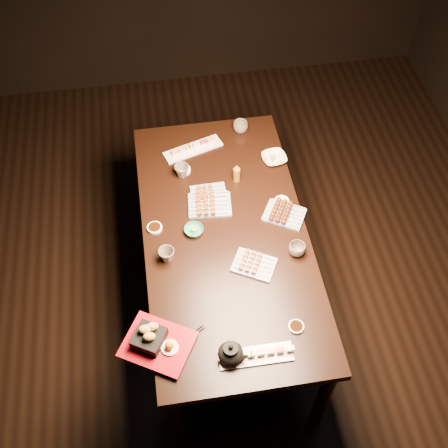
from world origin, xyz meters
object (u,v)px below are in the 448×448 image
at_px(tempura_tray, 157,341).
at_px(yakitori_plate_right, 254,263).
at_px(teacup_far_right, 240,127).
at_px(sushi_platter_far, 193,147).
at_px(teacup_near_left, 167,255).
at_px(teacup_mid_right, 297,249).
at_px(yakitori_plate_left, 210,202).
at_px(edamame_bowl_green, 194,230).
at_px(condiment_bottle, 237,173).
at_px(edamame_bowl_cream, 274,158).
at_px(teacup_far_left, 182,171).
at_px(sushi_platter_near, 256,354).
at_px(dining_table, 225,270).
at_px(yakitori_plate_center, 209,192).
at_px(teapot, 231,352).

bearing_deg(tempura_tray, yakitori_plate_right, 65.35).
distance_m(tempura_tray, teacup_far_right, 1.54).
height_order(sushi_platter_far, teacup_near_left, teacup_near_left).
xyz_separation_m(tempura_tray, teacup_mid_right, (0.78, 0.42, -0.02)).
relative_size(sushi_platter_far, tempura_tray, 1.15).
distance_m(yakitori_plate_right, teacup_mid_right, 0.24).
distance_m(teacup_near_left, teacup_mid_right, 0.69).
bearing_deg(yakitori_plate_left, sushi_platter_far, 100.10).
distance_m(edamame_bowl_green, condiment_bottle, 0.46).
xyz_separation_m(edamame_bowl_cream, teacup_far_left, (-0.57, -0.04, 0.02)).
distance_m(sushi_platter_near, yakitori_plate_left, 0.95).
relative_size(edamame_bowl_green, edamame_bowl_cream, 0.74).
bearing_deg(sushi_platter_far, dining_table, 80.41).
xyz_separation_m(sushi_platter_near, yakitori_plate_left, (-0.09, 0.94, 0.01)).
xyz_separation_m(yakitori_plate_left, edamame_bowl_green, (-0.11, -0.17, -0.01)).
distance_m(yakitori_plate_center, teapot, 1.01).
height_order(tempura_tray, teacup_mid_right, tempura_tray).
relative_size(sushi_platter_near, tempura_tray, 1.12).
relative_size(yakitori_plate_right, teacup_far_left, 2.55).
bearing_deg(yakitori_plate_center, sushi_platter_near, -86.28).
bearing_deg(yakitori_plate_left, edamame_bowl_cream, 38.99).
bearing_deg(yakitori_plate_left, yakitori_plate_center, 91.08).
distance_m(sushi_platter_far, edamame_bowl_green, 0.64).
relative_size(edamame_bowl_cream, tempura_tray, 0.46).
relative_size(sushi_platter_far, edamame_bowl_green, 3.42).
relative_size(edamame_bowl_cream, teacup_far_right, 1.57).
distance_m(yakitori_plate_left, teapot, 0.93).
xyz_separation_m(sushi_platter_far, teacup_far_left, (-0.09, -0.20, 0.02)).
relative_size(dining_table, sushi_platter_near, 5.07).
bearing_deg(teacup_mid_right, yakitori_plate_left, 136.22).
distance_m(yakitori_plate_left, tempura_tray, 0.90).
relative_size(teacup_far_left, teapot, 0.59).
height_order(tempura_tray, condiment_bottle, condiment_bottle).
bearing_deg(sushi_platter_near, teapot, 174.12).
height_order(yakitori_plate_right, teacup_near_left, teacup_near_left).
bearing_deg(sushi_platter_far, teacup_near_left, 55.46).
xyz_separation_m(teacup_near_left, teacup_far_right, (0.55, 0.91, -0.00)).
relative_size(sushi_platter_far, yakitori_plate_right, 1.70).
bearing_deg(teacup_mid_right, yakitori_plate_right, -169.88).
distance_m(edamame_bowl_cream, teacup_near_left, 0.94).
bearing_deg(dining_table, sushi_platter_far, 111.93).
distance_m(sushi_platter_far, teacup_mid_right, 0.97).
xyz_separation_m(sushi_platter_near, yakitori_plate_right, (0.09, 0.50, 0.01)).
height_order(teacup_far_left, teacup_far_right, teacup_far_left).
relative_size(yakitori_plate_right, edamame_bowl_green, 2.02).
relative_size(yakitori_plate_right, teacup_far_right, 2.33).
height_order(teacup_near_left, teacup_mid_right, teacup_near_left).
relative_size(yakitori_plate_left, teapot, 1.69).
bearing_deg(teacup_far_left, sushi_platter_near, -79.75).
bearing_deg(yakitori_plate_left, condiment_bottle, 47.89).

